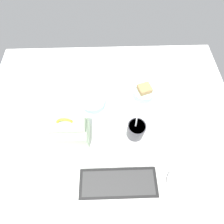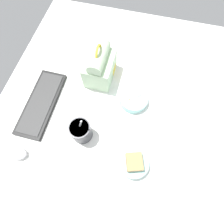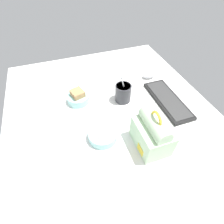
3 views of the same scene
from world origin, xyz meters
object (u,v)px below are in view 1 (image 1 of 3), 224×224
soup_cup (136,130)px  bento_bowl_snacks (94,102)px  bento_bowl_sandwich (144,92)px  computer_mouse (174,183)px  keyboard (119,183)px  lunch_bag (70,131)px

soup_cup → bento_bowl_snacks: size_ratio=1.26×
bento_bowl_sandwich → computer_mouse: 49.14cm
keyboard → computer_mouse: 24.53cm
lunch_bag → computer_mouse: bearing=153.0°
keyboard → lunch_bag: lunch_bag is taller
bento_bowl_sandwich → computer_mouse: (-7.81, 48.51, -1.06)cm
bento_bowl_snacks → computer_mouse: size_ratio=1.47×
bento_bowl_sandwich → keyboard: bearing=70.8°
keyboard → lunch_bag: (22.36, -23.15, 7.05)cm
keyboard → bento_bowl_snacks: 43.92cm
soup_cup → bento_bowl_snacks: (21.70, -18.55, -3.15)cm
lunch_bag → soup_cup: 32.14cm
bento_bowl_snacks → bento_bowl_sandwich: bearing=-169.0°
keyboard → bento_bowl_sandwich: bearing=-109.2°
soup_cup → keyboard: bearing=67.8°
lunch_bag → soup_cup: bearing=-179.1°
lunch_bag → keyboard: bearing=134.0°
soup_cup → computer_mouse: soup_cup is taller
lunch_bag → bento_bowl_snacks: size_ratio=1.55×
keyboard → bento_bowl_snacks: bearing=-74.1°
bento_bowl_snacks → computer_mouse: 56.37cm
keyboard → soup_cup: bearing=-112.2°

